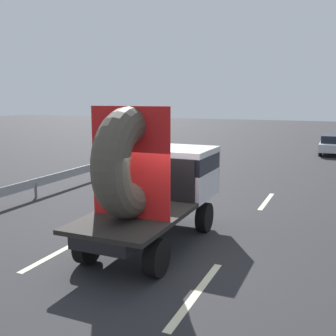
# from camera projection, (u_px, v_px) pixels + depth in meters

# --- Properties ---
(ground_plane) EXTENTS (120.00, 120.00, 0.00)m
(ground_plane) POSITION_uv_depth(u_px,v_px,m) (147.00, 257.00, 9.29)
(ground_plane) COLOR #28282B
(flatbed_truck) EXTENTS (2.02, 4.95, 3.48)m
(flatbed_truck) POSITION_uv_depth(u_px,v_px,m) (157.00, 177.00, 10.01)
(flatbed_truck) COLOR black
(flatbed_truck) RESTS_ON ground_plane
(distant_sedan) EXTENTS (1.67, 3.90, 1.27)m
(distant_sedan) POSITION_uv_depth(u_px,v_px,m) (334.00, 144.00, 26.05)
(distant_sedan) COLOR black
(distant_sedan) RESTS_ON ground_plane
(guardrail) EXTENTS (0.10, 16.99, 0.71)m
(guardrail) POSITION_uv_depth(u_px,v_px,m) (71.00, 174.00, 16.68)
(guardrail) COLOR gray
(guardrail) RESTS_ON ground_plane
(lane_dash_left_near) EXTENTS (0.16, 2.08, 0.01)m
(lane_dash_left_near) POSITION_uv_depth(u_px,v_px,m) (52.00, 256.00, 9.36)
(lane_dash_left_near) COLOR beige
(lane_dash_left_near) RESTS_ON ground_plane
(lane_dash_left_far) EXTENTS (0.16, 2.91, 0.01)m
(lane_dash_left_far) POSITION_uv_depth(u_px,v_px,m) (172.00, 191.00, 15.83)
(lane_dash_left_far) COLOR beige
(lane_dash_left_far) RESTS_ON ground_plane
(lane_dash_right_near) EXTENTS (0.16, 2.86, 0.01)m
(lane_dash_right_near) POSITION_uv_depth(u_px,v_px,m) (197.00, 293.00, 7.57)
(lane_dash_right_near) COLOR beige
(lane_dash_right_near) RESTS_ON ground_plane
(lane_dash_right_far) EXTENTS (0.16, 2.50, 0.01)m
(lane_dash_right_far) POSITION_uv_depth(u_px,v_px,m) (266.00, 201.00, 14.30)
(lane_dash_right_far) COLOR beige
(lane_dash_right_far) RESTS_ON ground_plane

